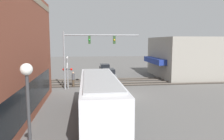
# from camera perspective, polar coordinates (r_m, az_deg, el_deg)

# --- Properties ---
(ground_plane) EXTENTS (120.00, 120.00, 0.00)m
(ground_plane) POSITION_cam_1_polar(r_m,az_deg,el_deg) (22.66, 2.77, -6.68)
(ground_plane) COLOR #605E5B
(shop_building) EXTENTS (11.22, 10.85, 6.19)m
(shop_building) POSITION_cam_1_polar(r_m,az_deg,el_deg) (36.66, 19.03, 3.23)
(shop_building) COLOR gray
(shop_building) RESTS_ON ground
(city_bus) EXTENTS (11.09, 2.59, 3.07)m
(city_bus) POSITION_cam_1_polar(r_m,az_deg,el_deg) (15.50, -3.30, -6.87)
(city_bus) COLOR silver
(city_bus) RESTS_ON ground
(traffic_signal_gantry) EXTENTS (0.42, 8.76, 6.66)m
(traffic_signal_gantry) POSITION_cam_1_polar(r_m,az_deg,el_deg) (25.41, -6.66, 6.03)
(traffic_signal_gantry) COLOR gray
(traffic_signal_gantry) RESTS_ON ground
(crossing_signal) EXTENTS (1.41, 1.18, 3.81)m
(crossing_signal) POSITION_cam_1_polar(r_m,az_deg,el_deg) (26.00, -11.54, 0.16)
(crossing_signal) COLOR gray
(crossing_signal) RESTS_ON ground
(streetlamp) EXTENTS (0.44, 0.44, 4.77)m
(streetlamp) POSITION_cam_1_polar(r_m,az_deg,el_deg) (8.65, -20.91, -11.08)
(streetlamp) COLOR #38383A
(streetlamp) RESTS_ON ground
(rail_track_near) EXTENTS (2.60, 60.00, 0.15)m
(rail_track_near) POSITION_cam_1_polar(r_m,az_deg,el_deg) (28.44, 0.73, -3.70)
(rail_track_near) COLOR #332D28
(rail_track_near) RESTS_ON ground
(rail_track_far) EXTENTS (2.60, 60.00, 0.15)m
(rail_track_far) POSITION_cam_1_polar(r_m,az_deg,el_deg) (31.56, -0.05, -2.58)
(rail_track_far) COLOR #332D28
(rail_track_far) RESTS_ON ground
(parked_car_grey) EXTENTS (4.22, 1.82, 1.42)m
(parked_car_grey) POSITION_cam_1_polar(r_m,az_deg,el_deg) (33.46, -0.81, -0.92)
(parked_car_grey) COLOR slate
(parked_car_grey) RESTS_ON ground
(parked_car_black) EXTENTS (4.24, 1.82, 1.39)m
(parked_car_black) POSITION_cam_1_polar(r_m,az_deg,el_deg) (40.77, -1.92, 0.57)
(parked_car_black) COLOR black
(parked_car_black) RESTS_ON ground
(pedestrian_at_crossing) EXTENTS (0.34, 0.34, 1.86)m
(pedestrian_at_crossing) POSITION_cam_1_polar(r_m,az_deg,el_deg) (27.15, -10.09, -2.35)
(pedestrian_at_crossing) COLOR #473828
(pedestrian_at_crossing) RESTS_ON ground
(pedestrian_near_bus) EXTENTS (0.34, 0.34, 1.73)m
(pedestrian_near_bus) POSITION_cam_1_polar(r_m,az_deg,el_deg) (17.64, 3.49, -7.83)
(pedestrian_near_bus) COLOR #2D3351
(pedestrian_near_bus) RESTS_ON ground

